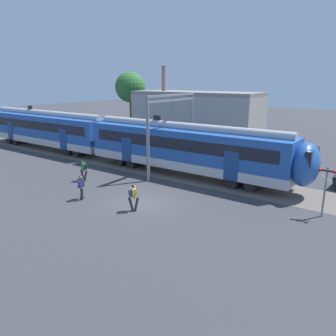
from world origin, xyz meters
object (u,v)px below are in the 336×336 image
at_px(commuter_train, 109,137).
at_px(crossing_signal, 326,183).
at_px(pedestrian_yellow, 133,195).
at_px(pedestrian_navy, 81,186).
at_px(pedestrian_green, 84,169).

distance_m(commuter_train, crossing_signal, 20.04).
relative_size(pedestrian_yellow, crossing_signal, 0.56).
distance_m(pedestrian_navy, crossing_signal, 14.91).
distance_m(commuter_train, pedestrian_navy, 11.01).
xyz_separation_m(commuter_train, crossing_signal, (19.84, -2.79, -0.24)).
distance_m(commuter_train, pedestrian_yellow, 13.44).
height_order(pedestrian_navy, pedestrian_yellow, same).
distance_m(pedestrian_green, pedestrian_navy, 4.21).
relative_size(commuter_train, pedestrian_yellow, 22.83).
xyz_separation_m(pedestrian_yellow, crossing_signal, (9.47, 5.66, 1.02)).
bearing_deg(pedestrian_yellow, pedestrian_green, 161.53).
height_order(pedestrian_green, crossing_signal, crossing_signal).
height_order(pedestrian_green, pedestrian_yellow, same).
relative_size(pedestrian_green, crossing_signal, 0.56).
height_order(pedestrian_green, pedestrian_navy, same).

